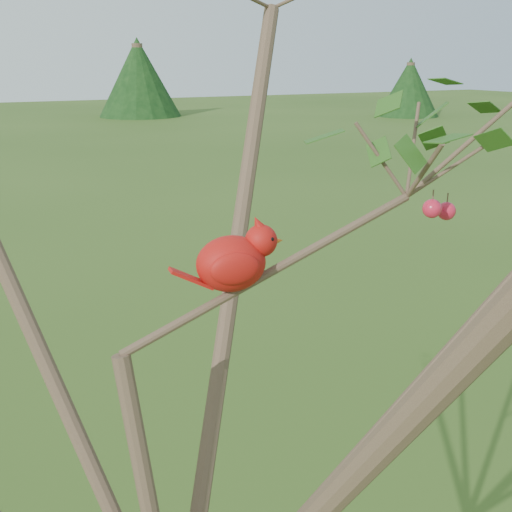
# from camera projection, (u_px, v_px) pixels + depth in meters

# --- Properties ---
(crabapple_tree) EXTENTS (2.35, 2.05, 2.95)m
(crabapple_tree) POSITION_uv_depth(u_px,v_px,m) (179.00, 282.00, 1.05)
(crabapple_tree) COLOR #483326
(crabapple_tree) RESTS_ON ground
(cardinal) EXTENTS (0.23, 0.12, 0.16)m
(cardinal) POSITION_uv_depth(u_px,v_px,m) (235.00, 260.00, 1.21)
(cardinal) COLOR red
(cardinal) RESTS_ON ground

